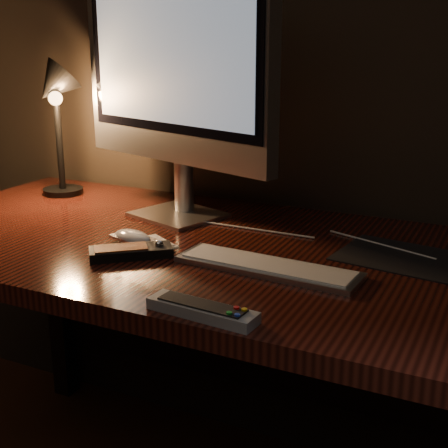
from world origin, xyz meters
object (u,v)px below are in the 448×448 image
at_px(mouse, 133,239).
at_px(media_remote, 131,251).
at_px(tv_remote, 202,310).
at_px(desk_lamp, 55,105).
at_px(keyboard, 267,266).
at_px(monitor, 173,60).
at_px(desk, 229,288).

xyz_separation_m(mouse, media_remote, (0.05, -0.08, 0.00)).
bearing_deg(tv_remote, desk_lamp, 149.04).
distance_m(tv_remote, desk_lamp, 0.93).
relative_size(keyboard, media_remote, 2.17).
relative_size(media_remote, desk_lamp, 0.44).
xyz_separation_m(monitor, mouse, (0.02, -0.22, -0.38)).
height_order(desk, monitor, monitor).
bearing_deg(mouse, desk_lamp, 166.08).
height_order(monitor, mouse, monitor).
bearing_deg(media_remote, desk, 21.14).
distance_m(desk, monitor, 0.55).
relative_size(desk, keyboard, 4.30).
bearing_deg(media_remote, tv_remote, -74.48).
relative_size(mouse, desk_lamp, 0.27).
height_order(keyboard, mouse, mouse).
bearing_deg(tv_remote, monitor, 128.92).
bearing_deg(mouse, keyboard, 14.33).
bearing_deg(keyboard, monitor, 148.27).
xyz_separation_m(desk, mouse, (-0.17, -0.14, 0.14)).
xyz_separation_m(desk, keyboard, (0.16, -0.16, 0.14)).
relative_size(desk, tv_remote, 8.16).
bearing_deg(mouse, tv_remote, -22.19).
relative_size(desk, desk_lamp, 4.14).
xyz_separation_m(monitor, desk_lamp, (-0.39, 0.03, -0.12)).
bearing_deg(tv_remote, keyboard, 91.01).
relative_size(monitor, keyboard, 1.75).
height_order(keyboard, desk_lamp, desk_lamp).
height_order(monitor, media_remote, monitor).
height_order(tv_remote, desk_lamp, desk_lamp).
relative_size(desk, media_remote, 9.35).
bearing_deg(desk, tv_remote, -70.38).
bearing_deg(keyboard, tv_remote, -90.36).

